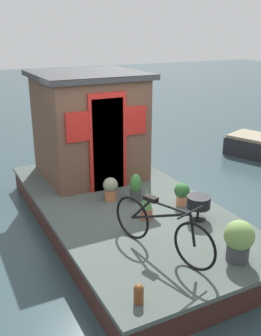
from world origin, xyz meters
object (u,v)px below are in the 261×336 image
at_px(potted_plant_ivy, 147,204).
at_px(potted_plant_sage, 239,240).
at_px(bicycle, 161,228).
at_px(houseboat_cabin, 89,125).
at_px(potted_plant_lavender, 111,188).
at_px(mooring_bollard, 139,293).
at_px(potted_plant_mint, 136,188).
at_px(charcoal_grill, 198,203).
at_px(potted_plant_basil, 182,193).

distance_m(potted_plant_ivy, potted_plant_sage, 1.62).
distance_m(bicycle, potted_plant_sage, 1.00).
distance_m(houseboat_cabin, potted_plant_lavender, 1.62).
bearing_deg(potted_plant_ivy, mooring_bollard, 148.28).
bearing_deg(potted_plant_sage, houseboat_cabin, 7.54).
relative_size(bicycle, mooring_bollard, 7.12).
xyz_separation_m(bicycle, potted_plant_ivy, (0.93, -0.31, -0.11)).
height_order(potted_plant_lavender, potted_plant_mint, potted_plant_mint).
height_order(potted_plant_sage, charcoal_grill, potted_plant_sage).
height_order(houseboat_cabin, potted_plant_mint, houseboat_cabin).
relative_size(potted_plant_sage, potted_plant_mint, 1.13).
bearing_deg(houseboat_cabin, potted_plant_mint, -172.63).
distance_m(potted_plant_lavender, potted_plant_ivy, 0.95).
relative_size(potted_plant_lavender, charcoal_grill, 1.07).
xyz_separation_m(bicycle, potted_plant_mint, (1.63, -0.48, -0.13)).
height_order(houseboat_cabin, bicycle, houseboat_cabin).
relative_size(houseboat_cabin, mooring_bollard, 8.89).
relative_size(houseboat_cabin, potted_plant_mint, 4.18).
relative_size(bicycle, charcoal_grill, 4.32).
height_order(potted_plant_lavender, potted_plant_sage, potted_plant_sage).
bearing_deg(potted_plant_basil, mooring_bollard, 135.67).
relative_size(potted_plant_ivy, mooring_bollard, 2.28).
bearing_deg(charcoal_grill, potted_plant_lavender, 35.56).
bearing_deg(potted_plant_sage, charcoal_grill, -11.51).
xyz_separation_m(potted_plant_ivy, potted_plant_mint, (0.70, -0.18, -0.02)).
height_order(bicycle, potted_plant_sage, bicycle).
xyz_separation_m(bicycle, mooring_bollard, (-0.77, 0.75, -0.24)).
distance_m(bicycle, mooring_bollard, 1.10).
bearing_deg(potted_plant_ivy, potted_plant_basil, -77.03).
bearing_deg(potted_plant_lavender, potted_plant_basil, -126.92).
bearing_deg(potted_plant_basil, potted_plant_ivy, 102.97).
bearing_deg(charcoal_grill, potted_plant_basil, -6.85).
bearing_deg(potted_plant_sage, mooring_bollard, 95.79).
bearing_deg(bicycle, potted_plant_mint, -16.50).
distance_m(potted_plant_sage, potted_plant_mint, 2.27).
distance_m(potted_plant_lavender, charcoal_grill, 1.59).
distance_m(potted_plant_lavender, mooring_bollard, 2.76).
xyz_separation_m(potted_plant_sage, mooring_bollard, (-0.16, 1.53, -0.17)).
relative_size(potted_plant_mint, mooring_bollard, 2.13).
bearing_deg(potted_plant_sage, bicycle, 52.00).
relative_size(potted_plant_basil, potted_plant_ivy, 0.75).
bearing_deg(mooring_bollard, potted_plant_basil, -44.33).
distance_m(houseboat_cabin, potted_plant_sage, 3.96).
relative_size(houseboat_cabin, potted_plant_sage, 3.71).
bearing_deg(potted_plant_mint, potted_plant_sage, -172.34).
xyz_separation_m(potted_plant_lavender, potted_plant_mint, (-0.22, -0.38, 0.01)).
bearing_deg(potted_plant_sage, potted_plant_ivy, 17.29).
xyz_separation_m(houseboat_cabin, potted_plant_basil, (-2.13, -0.82, -0.82)).
height_order(potted_plant_basil, potted_plant_sage, potted_plant_sage).
bearing_deg(bicycle, potted_plant_basil, -44.47).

